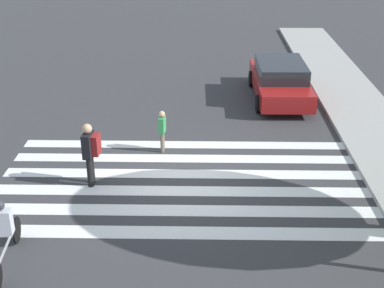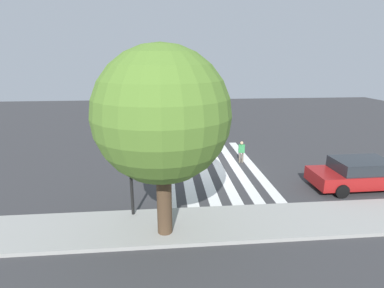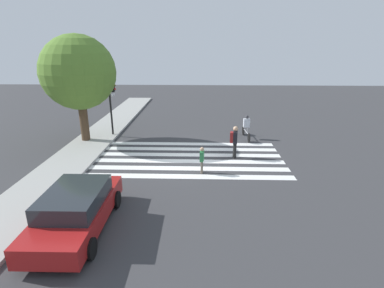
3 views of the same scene
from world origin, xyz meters
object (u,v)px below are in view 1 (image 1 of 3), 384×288
object	(u,v)px
pedestrian_adult_tall_backpack	(162,129)
cyclist_near_curb	(4,230)
car_parked_dark_suv	(280,80)
pedestrian_child_with_backpack	(90,150)

from	to	relation	value
pedestrian_adult_tall_backpack	cyclist_near_curb	size ratio (longest dim) A/B	0.58
car_parked_dark_suv	pedestrian_child_with_backpack	bearing A→B (deg)	-41.48
pedestrian_adult_tall_backpack	car_parked_dark_suv	bearing A→B (deg)	-32.76
pedestrian_adult_tall_backpack	pedestrian_child_with_backpack	bearing A→B (deg)	148.82
cyclist_near_curb	pedestrian_adult_tall_backpack	bearing A→B (deg)	147.85
pedestrian_adult_tall_backpack	cyclist_near_curb	distance (m)	6.29
cyclist_near_curb	car_parked_dark_suv	distance (m)	12.49
pedestrian_adult_tall_backpack	cyclist_near_curb	world-z (taller)	cyclist_near_curb
pedestrian_child_with_backpack	car_parked_dark_suv	bearing A→B (deg)	-33.94
pedestrian_child_with_backpack	cyclist_near_curb	world-z (taller)	pedestrian_child_with_backpack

